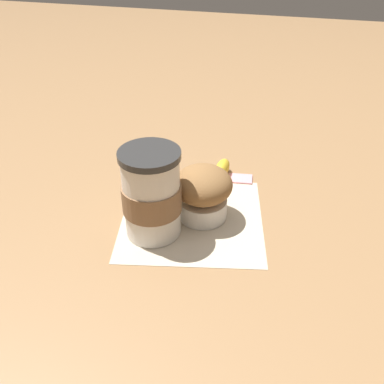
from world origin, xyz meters
name	(u,v)px	position (x,y,z in m)	size (l,w,h in m)	color
ground_plane	(192,219)	(0.00, 0.00, 0.00)	(3.00, 3.00, 0.00)	#936D47
paper_napkin	(192,219)	(0.00, 0.00, 0.00)	(0.23, 0.23, 0.00)	beige
coffee_cup	(152,194)	(-0.05, 0.05, 0.07)	(0.09, 0.09, 0.14)	silver
muffin	(203,191)	(0.01, -0.02, 0.05)	(0.09, 0.09, 0.09)	white
banana	(209,183)	(0.09, -0.01, 0.02)	(0.16, 0.10, 0.03)	gold
sugar_packet	(239,178)	(0.14, -0.06, 0.00)	(0.05, 0.03, 0.01)	pink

